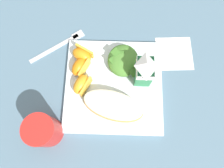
# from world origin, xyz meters

# --- Properties ---
(ground) EXTENTS (3.00, 3.00, 0.00)m
(ground) POSITION_xyz_m (0.00, 0.00, 0.00)
(ground) COLOR slate
(white_plate) EXTENTS (0.28, 0.28, 0.02)m
(white_plate) POSITION_xyz_m (0.00, 0.00, 0.01)
(white_plate) COLOR silver
(white_plate) RESTS_ON ground
(cheesy_pizza_bread) EXTENTS (0.12, 0.18, 0.04)m
(cheesy_pizza_bread) POSITION_xyz_m (0.06, 0.00, 0.03)
(cheesy_pizza_bread) COLOR tan
(cheesy_pizza_bread) RESTS_ON white_plate
(green_salad_pile) EXTENTS (0.11, 0.10, 0.04)m
(green_salad_pile) POSITION_xyz_m (-0.07, 0.03, 0.04)
(green_salad_pile) COLOR #4C8433
(green_salad_pile) RESTS_ON white_plate
(milk_carton) EXTENTS (0.06, 0.05, 0.11)m
(milk_carton) POSITION_xyz_m (-0.03, 0.08, 0.08)
(milk_carton) COLOR #2D8451
(milk_carton) RESTS_ON white_plate
(orange_wedge_front) EXTENTS (0.06, 0.07, 0.04)m
(orange_wedge_front) POSITION_xyz_m (-0.08, -0.09, 0.04)
(orange_wedge_front) COLOR orange
(orange_wedge_front) RESTS_ON white_plate
(orange_wedge_middle) EXTENTS (0.07, 0.06, 0.04)m
(orange_wedge_middle) POSITION_xyz_m (-0.05, -0.10, 0.04)
(orange_wedge_middle) COLOR orange
(orange_wedge_middle) RESTS_ON white_plate
(orange_wedge_rear) EXTENTS (0.07, 0.06, 0.04)m
(orange_wedge_rear) POSITION_xyz_m (0.01, -0.09, 0.04)
(orange_wedge_rear) COLOR orange
(orange_wedge_rear) RESTS_ON white_plate
(paper_napkin) EXTENTS (0.12, 0.12, 0.00)m
(paper_napkin) POSITION_xyz_m (-0.11, 0.19, 0.00)
(paper_napkin) COLOR white
(paper_napkin) RESTS_ON ground
(metal_fork) EXTENTS (0.12, 0.17, 0.01)m
(metal_fork) POSITION_xyz_m (-0.13, -0.17, 0.00)
(metal_fork) COLOR silver
(metal_fork) RESTS_ON ground
(drinking_red_cup) EXTENTS (0.08, 0.08, 0.11)m
(drinking_red_cup) POSITION_xyz_m (0.14, -0.17, 0.05)
(drinking_red_cup) COLOR red
(drinking_red_cup) RESTS_ON ground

